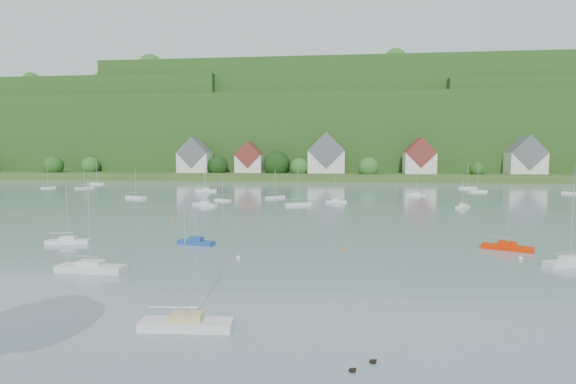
{
  "coord_description": "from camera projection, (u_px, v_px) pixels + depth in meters",
  "views": [
    {
      "loc": [
        11.04,
        -18.8,
        12.06
      ],
      "look_at": [
        0.5,
        75.0,
        4.0
      ],
      "focal_mm": 28.89,
      "sensor_mm": 36.0,
      "label": 1
    }
  ],
  "objects": [
    {
      "name": "forested_ridge",
      "position": [
        323.0,
        135.0,
        284.8
      ],
      "size": [
        620.0,
        181.22,
        69.89
      ],
      "color": "#163C13",
      "rests_on": "ground"
    },
    {
      "name": "duck_pair",
      "position": [
        363.0,
        366.0,
        26.01
      ],
      "size": [
        1.65,
        1.47,
        0.31
      ],
      "color": "black",
      "rests_on": "ground"
    },
    {
      "name": "near_sailboat_6",
      "position": [
        68.0,
        241.0,
        61.28
      ],
      "size": [
        5.71,
        2.49,
        7.46
      ],
      "rotation": [
        0.0,
        0.0,
        0.18
      ],
      "color": "silver",
      "rests_on": "ground"
    },
    {
      "name": "far_shore_strip",
      "position": [
        316.0,
        175.0,
        218.77
      ],
      "size": [
        600.0,
        60.0,
        3.0
      ],
      "primitive_type": "cube",
      "color": "#2E4A1C",
      "rests_on": "ground"
    },
    {
      "name": "village_building_0",
      "position": [
        195.0,
        158.0,
        211.34
      ],
      "size": [
        14.0,
        10.4,
        16.0
      ],
      "color": "beige",
      "rests_on": "far_shore_strip"
    },
    {
      "name": "mooring_buoy_1",
      "position": [
        238.0,
        259.0,
        52.69
      ],
      "size": [
        0.48,
        0.48,
        0.48
      ],
      "primitive_type": "sphere",
      "color": "white",
      "rests_on": "ground"
    },
    {
      "name": "near_sailboat_5",
      "position": [
        507.0,
        246.0,
        57.41
      ],
      "size": [
        6.05,
        4.09,
        8.0
      ],
      "rotation": [
        0.0,
        0.0,
        -0.45
      ],
      "color": "red",
      "rests_on": "ground"
    },
    {
      "name": "near_sailboat_2",
      "position": [
        186.0,
        323.0,
        31.62
      ],
      "size": [
        6.43,
        2.19,
        8.54
      ],
      "rotation": [
        0.0,
        0.0,
        0.07
      ],
      "color": "silver",
      "rests_on": "ground"
    },
    {
      "name": "near_sailboat_1",
      "position": [
        196.0,
        241.0,
        60.89
      ],
      "size": [
        5.21,
        2.6,
        6.78
      ],
      "rotation": [
        0.0,
        0.0,
        -0.25
      ],
      "color": "#1E4297",
      "rests_on": "ground"
    },
    {
      "name": "mooring_buoy_4",
      "position": [
        521.0,
        260.0,
        52.21
      ],
      "size": [
        0.5,
        0.5,
        0.5
      ],
      "primitive_type": "sphere",
      "color": "white",
      "rests_on": "ground"
    },
    {
      "name": "mooring_buoy_2",
      "position": [
        345.0,
        250.0,
        57.31
      ],
      "size": [
        0.42,
        0.42,
        0.42
      ],
      "primitive_type": "sphere",
      "color": "orange",
      "rests_on": "ground"
    },
    {
      "name": "mooring_buoy_0",
      "position": [
        73.0,
        239.0,
        64.44
      ],
      "size": [
        0.5,
        0.5,
        0.5
      ],
      "primitive_type": "sphere",
      "color": "orange",
      "rests_on": "ground"
    },
    {
      "name": "village_building_1",
      "position": [
        249.0,
        160.0,
        210.6
      ],
      "size": [
        12.0,
        9.36,
        14.0
      ],
      "color": "beige",
      "rests_on": "far_shore_strip"
    },
    {
      "name": "mooring_buoy_3",
      "position": [
        173.0,
        219.0,
        84.68
      ],
      "size": [
        0.43,
        0.43,
        0.43
      ],
      "primitive_type": "sphere",
      "color": "orange",
      "rests_on": "ground"
    },
    {
      "name": "village_building_3",
      "position": [
        419.0,
        159.0,
        199.23
      ],
      "size": [
        13.0,
        10.4,
        15.5
      ],
      "color": "beige",
      "rests_on": "far_shore_strip"
    },
    {
      "name": "near_sailboat_3",
      "position": [
        570.0,
        262.0,
        49.46
      ],
      "size": [
        6.14,
        3.98,
        8.07
      ],
      "rotation": [
        0.0,
        0.0,
        0.42
      ],
      "color": "silver",
      "rests_on": "ground"
    },
    {
      "name": "village_building_4",
      "position": [
        525.0,
        158.0,
        198.17
      ],
      "size": [
        15.0,
        10.4,
        16.5
      ],
      "color": "beige",
      "rests_on": "far_shore_strip"
    },
    {
      "name": "near_sailboat_0",
      "position": [
        91.0,
        267.0,
        46.83
      ],
      "size": [
        6.98,
        2.15,
        9.35
      ],
      "rotation": [
        0.0,
        0.0,
        -0.03
      ],
      "color": "silver",
      "rests_on": "ground"
    },
    {
      "name": "village_building_2",
      "position": [
        326.0,
        157.0,
        205.59
      ],
      "size": [
        16.0,
        11.44,
        18.0
      ],
      "color": "beige",
      "rests_on": "far_shore_strip"
    },
    {
      "name": "far_sailboat_cluster",
      "position": [
        327.0,
        193.0,
        133.55
      ],
      "size": [
        200.94,
        68.35,
        8.71
      ],
      "color": "silver",
      "rests_on": "ground"
    }
  ]
}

